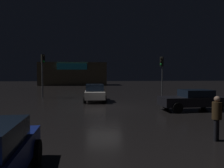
# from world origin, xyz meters

# --- Properties ---
(ground_plane) EXTENTS (120.00, 120.00, 0.00)m
(ground_plane) POSITION_xyz_m (0.00, 0.00, 0.00)
(ground_plane) COLOR black
(store_building) EXTENTS (14.54, 6.69, 5.00)m
(store_building) POSITION_xyz_m (-5.23, 33.14, 2.51)
(store_building) COLOR brown
(store_building) RESTS_ON ground
(traffic_signal_cross_left) EXTENTS (0.42, 0.43, 4.44)m
(traffic_signal_cross_left) POSITION_xyz_m (-5.95, 6.68, 3.10)
(traffic_signal_cross_left) COLOR #595B60
(traffic_signal_cross_left) RESTS_ON ground
(traffic_signal_cross_right) EXTENTS (0.42, 0.42, 4.31)m
(traffic_signal_cross_right) POSITION_xyz_m (6.54, 6.76, 3.32)
(traffic_signal_cross_right) COLOR #595B60
(traffic_signal_cross_right) RESTS_ON ground
(car_near) EXTENTS (4.23, 2.13, 1.39)m
(car_near) POSITION_xyz_m (5.82, -2.01, 0.73)
(car_near) COLOR black
(car_near) RESTS_ON ground
(car_far) EXTENTS (1.92, 4.13, 1.54)m
(car_far) POSITION_xyz_m (-0.67, 3.44, 0.79)
(car_far) COLOR silver
(car_far) RESTS_ON ground
(pedestrian) EXTENTS (0.48, 0.48, 1.64)m
(pedestrian) POSITION_xyz_m (3.69, -8.42, 0.95)
(pedestrian) COLOR black
(pedestrian) RESTS_ON ground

